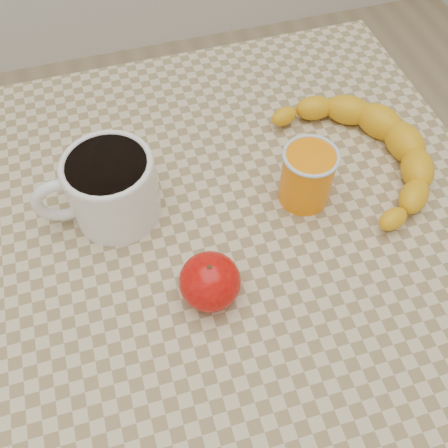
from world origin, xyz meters
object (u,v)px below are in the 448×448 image
object	(u,v)px
table	(224,264)
apple	(210,281)
coffee_mug	(109,186)
banana	(363,151)
orange_juice_glass	(307,176)

from	to	relation	value
table	apple	world-z (taller)	apple
coffee_mug	banana	distance (m)	0.37
coffee_mug	orange_juice_glass	size ratio (longest dim) A/B	1.87
banana	apple	bearing A→B (deg)	-158.89
orange_juice_glass	apple	world-z (taller)	orange_juice_glass
coffee_mug	table	bearing A→B (deg)	-29.96
apple	banana	distance (m)	0.32
table	orange_juice_glass	world-z (taller)	orange_juice_glass
orange_juice_glass	apple	distance (m)	0.21
table	orange_juice_glass	distance (m)	0.19
table	coffee_mug	bearing A→B (deg)	150.04
table	banana	world-z (taller)	banana
coffee_mug	banana	bearing A→B (deg)	-2.21
orange_juice_glass	apple	bearing A→B (deg)	-146.45
coffee_mug	banana	xyz separation A→B (m)	(0.37, -0.01, -0.03)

